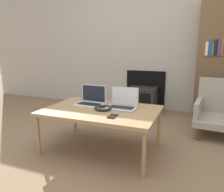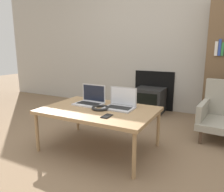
# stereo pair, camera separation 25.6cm
# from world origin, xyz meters

# --- Properties ---
(ground_plane) EXTENTS (14.00, 14.00, 0.00)m
(ground_plane) POSITION_xyz_m (0.00, 0.00, 0.00)
(ground_plane) COLOR #7A6047
(wall_back) EXTENTS (7.00, 0.08, 2.60)m
(wall_back) POSITION_xyz_m (0.00, 2.13, 1.29)
(wall_back) COLOR #ADA89E
(wall_back) RESTS_ON ground_plane
(table) EXTENTS (1.18, 0.80, 0.45)m
(table) POSITION_xyz_m (0.00, 0.24, 0.42)
(table) COLOR #9E7A51
(table) RESTS_ON ground_plane
(laptop_left) EXTENTS (0.32, 0.24, 0.22)m
(laptop_left) POSITION_xyz_m (-0.19, 0.37, 0.50)
(laptop_left) COLOR silver
(laptop_left) RESTS_ON table
(laptop_right) EXTENTS (0.31, 0.23, 0.22)m
(laptop_right) POSITION_xyz_m (0.19, 0.37, 0.50)
(laptop_right) COLOR #B2B2B7
(laptop_right) RESTS_ON table
(headphones) EXTENTS (0.19, 0.19, 0.03)m
(headphones) POSITION_xyz_m (0.02, 0.23, 0.47)
(headphones) COLOR black
(headphones) RESTS_ON table
(phone) EXTENTS (0.07, 0.13, 0.01)m
(phone) POSITION_xyz_m (0.21, 0.04, 0.46)
(phone) COLOR black
(phone) RESTS_ON table
(tv) EXTENTS (0.48, 0.46, 0.42)m
(tv) POSITION_xyz_m (0.04, 1.85, 0.21)
(tv) COLOR black
(tv) RESTS_ON ground_plane
(armchair) EXTENTS (0.62, 0.68, 0.69)m
(armchair) POSITION_xyz_m (1.22, 1.25, 0.32)
(armchair) COLOR gray
(armchair) RESTS_ON ground_plane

